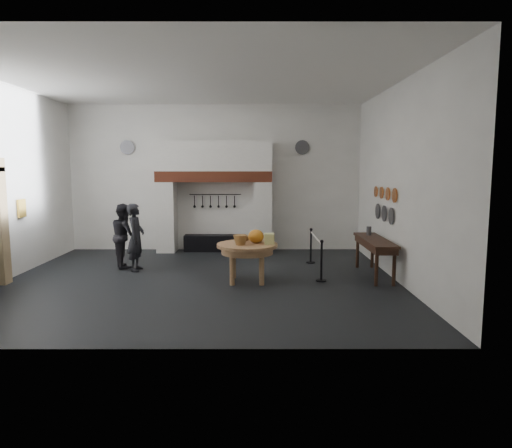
{
  "coord_description": "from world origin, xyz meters",
  "views": [
    {
      "loc": [
        1.26,
        -10.28,
        2.6
      ],
      "look_at": [
        1.27,
        -0.3,
        1.35
      ],
      "focal_mm": 32.0,
      "sensor_mm": 36.0,
      "label": 1
    }
  ],
  "objects_px": {
    "iron_range": "(215,243)",
    "visitor_far": "(125,235)",
    "barrier_post_near": "(321,262)",
    "visitor_near": "(136,237)",
    "side_table": "(375,240)",
    "work_table": "(247,245)",
    "barrier_post_far": "(311,247)"
  },
  "relations": [
    {
      "from": "work_table",
      "to": "barrier_post_far",
      "type": "relative_size",
      "value": 1.53
    },
    {
      "from": "visitor_far",
      "to": "barrier_post_far",
      "type": "height_order",
      "value": "visitor_far"
    },
    {
      "from": "side_table",
      "to": "barrier_post_far",
      "type": "bearing_deg",
      "value": 131.7
    },
    {
      "from": "visitor_far",
      "to": "barrier_post_near",
      "type": "xyz_separation_m",
      "value": [
        4.91,
        -1.51,
        -0.38
      ]
    },
    {
      "from": "visitor_far",
      "to": "visitor_near",
      "type": "bearing_deg",
      "value": -159.85
    },
    {
      "from": "iron_range",
      "to": "visitor_near",
      "type": "relative_size",
      "value": 1.12
    },
    {
      "from": "work_table",
      "to": "visitor_near",
      "type": "distance_m",
      "value": 3.04
    },
    {
      "from": "visitor_near",
      "to": "barrier_post_near",
      "type": "xyz_separation_m",
      "value": [
        4.51,
        -1.11,
        -0.4
      ]
    },
    {
      "from": "work_table",
      "to": "barrier_post_far",
      "type": "height_order",
      "value": "barrier_post_far"
    },
    {
      "from": "work_table",
      "to": "visitor_near",
      "type": "height_order",
      "value": "visitor_near"
    },
    {
      "from": "visitor_far",
      "to": "barrier_post_far",
      "type": "bearing_deg",
      "value": -109.13
    },
    {
      "from": "iron_range",
      "to": "side_table",
      "type": "height_order",
      "value": "side_table"
    },
    {
      "from": "visitor_far",
      "to": "barrier_post_near",
      "type": "height_order",
      "value": "visitor_far"
    },
    {
      "from": "side_table",
      "to": "barrier_post_far",
      "type": "height_order",
      "value": "same"
    },
    {
      "from": "work_table",
      "to": "visitor_far",
      "type": "xyz_separation_m",
      "value": [
        -3.22,
        1.54,
        -0.01
      ]
    },
    {
      "from": "side_table",
      "to": "barrier_post_near",
      "type": "xyz_separation_m",
      "value": [
        -1.34,
        -0.5,
        -0.42
      ]
    },
    {
      "from": "visitor_near",
      "to": "side_table",
      "type": "bearing_deg",
      "value": -95.49
    },
    {
      "from": "work_table",
      "to": "barrier_post_near",
      "type": "bearing_deg",
      "value": 1.04
    },
    {
      "from": "iron_range",
      "to": "visitor_far",
      "type": "height_order",
      "value": "visitor_far"
    },
    {
      "from": "work_table",
      "to": "visitor_far",
      "type": "height_order",
      "value": "visitor_far"
    },
    {
      "from": "visitor_far",
      "to": "barrier_post_far",
      "type": "relative_size",
      "value": 1.85
    },
    {
      "from": "barrier_post_near",
      "to": "visitor_far",
      "type": "bearing_deg",
      "value": 162.94
    },
    {
      "from": "work_table",
      "to": "visitor_near",
      "type": "bearing_deg",
      "value": 158.01
    },
    {
      "from": "iron_range",
      "to": "visitor_far",
      "type": "xyz_separation_m",
      "value": [
        -2.15,
        -2.29,
        0.58
      ]
    },
    {
      "from": "side_table",
      "to": "barrier_post_far",
      "type": "relative_size",
      "value": 2.44
    },
    {
      "from": "work_table",
      "to": "barrier_post_far",
      "type": "distance_m",
      "value": 2.67
    },
    {
      "from": "visitor_far",
      "to": "iron_range",
      "type": "bearing_deg",
      "value": -68.09
    },
    {
      "from": "visitor_far",
      "to": "side_table",
      "type": "distance_m",
      "value": 6.33
    },
    {
      "from": "visitor_near",
      "to": "visitor_far",
      "type": "xyz_separation_m",
      "value": [
        -0.4,
        0.4,
        -0.02
      ]
    },
    {
      "from": "iron_range",
      "to": "barrier_post_near",
      "type": "height_order",
      "value": "barrier_post_near"
    },
    {
      "from": "barrier_post_near",
      "to": "barrier_post_far",
      "type": "distance_m",
      "value": 2.0
    },
    {
      "from": "visitor_far",
      "to": "barrier_post_near",
      "type": "relative_size",
      "value": 1.85
    }
  ]
}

